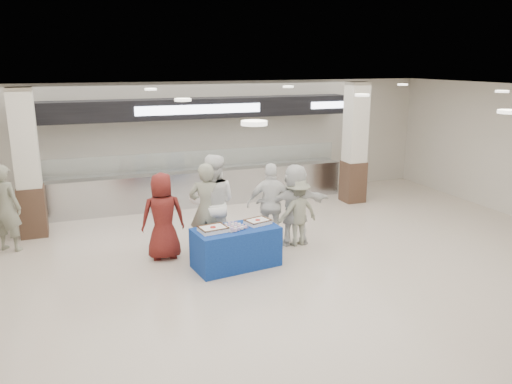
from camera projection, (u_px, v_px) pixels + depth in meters
name	position (u px, v px, depth m)	size (l,w,h in m)	color
ground	(276.00, 285.00, 8.52)	(14.00, 14.00, 0.00)	beige
serving_line	(198.00, 161.00, 13.13)	(8.70, 0.85, 2.80)	#B6B8BD
column_left	(28.00, 167.00, 10.60)	(0.55, 0.55, 3.20)	#3C271B
column_right	(355.00, 146.00, 13.29)	(0.55, 0.55, 3.20)	#3C271B
display_table	(236.00, 247.00, 9.24)	(1.55, 0.78, 0.75)	navy
sheet_cake_left	(213.00, 229.00, 8.95)	(0.52, 0.43, 0.10)	white
sheet_cake_right	(258.00, 221.00, 9.37)	(0.51, 0.44, 0.09)	white
cupcake_tray	(234.00, 227.00, 9.11)	(0.53, 0.47, 0.07)	#ADADB2
civilian_maroon	(163.00, 216.00, 9.51)	(0.83, 0.54, 1.69)	maroon
soldier_a	(207.00, 210.00, 9.66)	(0.67, 0.44, 1.85)	gray
chef_tall	(213.00, 204.00, 9.85)	(0.96, 0.75, 1.97)	white
chef_short	(272.00, 205.00, 10.22)	(1.01, 0.42, 1.73)	white
soldier_b	(297.00, 212.00, 10.25)	(0.93, 0.53, 1.43)	gray
civilian_white	(295.00, 204.00, 10.28)	(1.58, 0.50, 1.71)	white
soldier_bg	(6.00, 208.00, 9.90)	(0.65, 0.43, 1.78)	gray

